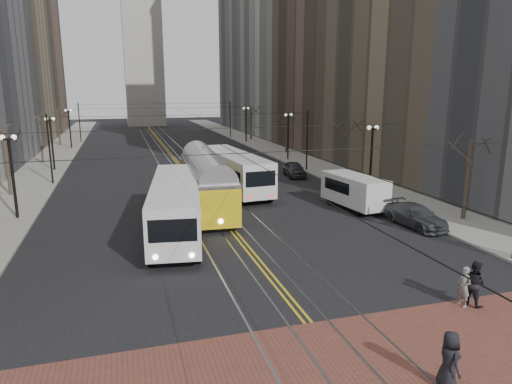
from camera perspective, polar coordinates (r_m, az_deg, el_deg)
ground at (r=19.27m, az=5.38°, el=-14.64°), size 260.00×260.00×0.00m
sidewalk_left at (r=62.03m, az=-24.29°, el=3.51°), size 5.00×140.00×0.15m
sidewalk_right at (r=65.11m, az=2.91°, el=5.02°), size 5.00×140.00×0.15m
crosswalk_band at (r=16.15m, az=11.03°, el=-20.73°), size 25.00×6.00×0.01m
streetcar_rails at (r=61.81m, az=-10.37°, el=4.34°), size 4.80×130.00×0.02m
centre_lines at (r=61.81m, az=-10.37°, el=4.35°), size 0.42×130.00×0.01m
building_left_far at (r=104.17m, az=-28.38°, el=17.47°), size 16.00×20.00×40.00m
building_right_mid at (r=70.10m, az=11.38°, el=19.22°), size 16.00×20.00×34.00m
building_right_far at (r=107.32m, az=0.93°, el=18.75°), size 16.00×20.00×40.00m
lamp_posts at (r=45.45m, az=-8.19°, el=5.00°), size 27.60×57.20×5.60m
street_trees at (r=51.84m, az=-9.27°, el=5.91°), size 31.68×53.28×5.60m
trolley_wires at (r=51.32m, az=-9.25°, el=6.94°), size 25.96×120.00×6.60m
transit_bus at (r=28.82m, az=-10.01°, el=-1.91°), size 4.53×13.41×3.29m
streetcar at (r=34.81m, az=-6.24°, el=0.80°), size 3.50×14.35×3.35m
rear_bus at (r=40.31m, az=-2.81°, el=2.51°), size 3.82×13.05×3.36m
cargo_van at (r=34.89m, az=12.16°, el=-0.07°), size 2.95×5.99×2.54m
sedan_grey at (r=47.23m, az=4.83°, el=2.86°), size 2.36×4.62×1.51m
sedan_silver at (r=48.72m, az=-1.94°, el=3.20°), size 1.90×4.67×1.51m
sedan_parked at (r=31.79m, az=19.33°, el=-2.81°), size 2.34×5.02×1.42m
pedestrian_a at (r=15.63m, az=23.00°, el=-18.79°), size 0.71×0.98×1.84m
pedestrian_b at (r=21.08m, az=24.55°, el=-10.72°), size 0.50×0.68×1.71m
pedestrian_c at (r=21.36m, az=25.61°, el=-10.21°), size 0.97×1.11×1.93m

